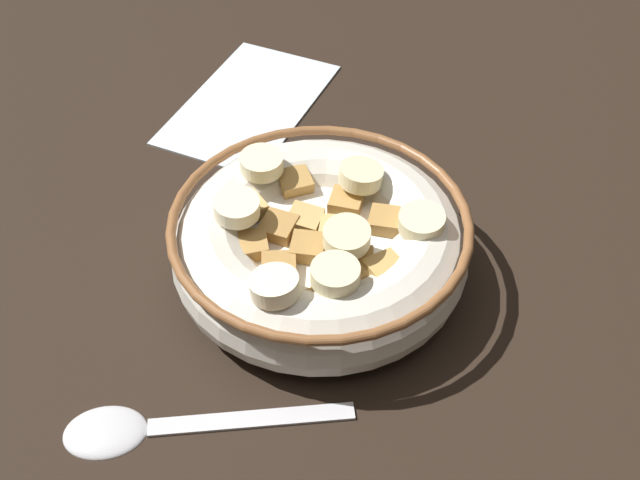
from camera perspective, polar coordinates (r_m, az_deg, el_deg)
ground_plane at (r=48.88cm, az=-0.00°, el=-3.27°), size 94.18×94.18×2.00cm
cereal_bowl at (r=46.11cm, az=-0.02°, el=-0.30°), size 17.67×17.67×5.95cm
spoon at (r=42.40cm, az=-12.83°, el=-13.11°), size 4.58×15.32×0.80cm
folded_napkin at (r=61.44cm, az=-5.19°, el=9.96°), size 17.14×13.57×0.30cm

